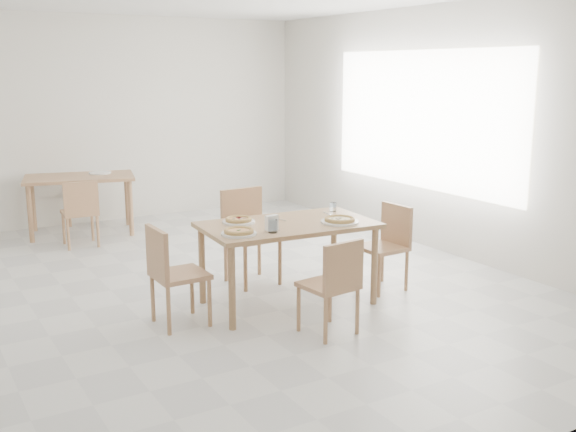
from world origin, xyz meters
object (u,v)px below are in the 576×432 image
main_table (288,232)px  chair_south (334,281)px  plate_margherita (239,234)px  tumbler_a (273,226)px  napkin_holder (272,224)px  chair_west (171,269)px  plate_empty (100,173)px  chair_east (388,240)px  second_table (80,183)px  tumbler_b (333,207)px  chair_back_n (78,186)px  chair_north (248,229)px  chair_back_s (80,209)px  plate_mushroom (340,222)px  pizza_pepperoni (239,219)px  pizza_margherita (239,231)px  pizza_mushroom (340,219)px  plate_pepperoni (239,222)px

main_table → chair_south: (-0.07, -0.83, -0.21)m
plate_margherita → tumbler_a: 0.29m
napkin_holder → chair_south: bearing=-80.9°
chair_west → main_table: bearing=-92.0°
main_table → plate_empty: (-0.65, 3.71, 0.09)m
chair_east → second_table: chair_east is taller
main_table → tumbler_b: size_ratio=18.23×
chair_east → chair_back_n: chair_back_n is taller
napkin_holder → chair_west: bearing=155.7°
chair_north → chair_back_s: bearing=114.2°
main_table → plate_mushroom: 0.47m
chair_west → chair_south: bearing=-130.5°
chair_south → pizza_pepperoni: pizza_pepperoni is taller
chair_north → pizza_margherita: bearing=-123.9°
tumbler_a → chair_east: bearing=5.7°
chair_south → tumbler_b: 1.28m
chair_south → chair_north: bearing=-99.3°
chair_west → second_table: (0.17, 3.62, 0.17)m
chair_east → pizza_pepperoni: 1.50m
pizza_pepperoni → napkin_holder: 0.44m
main_table → pizza_mushroom: size_ratio=5.68×
chair_east → pizza_margherita: bearing=-90.7°
plate_empty → tumbler_a: bearing=-84.8°
chair_east → chair_south: bearing=-59.9°
pizza_pepperoni → napkin_holder: napkin_holder is taller
plate_pepperoni → napkin_holder: napkin_holder is taller
chair_back_n → pizza_pepperoni: bearing=-81.8°
chair_south → second_table: bearing=-85.9°
chair_north → tumbler_a: (-0.29, -1.02, 0.27)m
pizza_mushroom → chair_back_s: bearing=115.3°
chair_south → plate_margherita: chair_south is taller
main_table → second_table: 3.76m
chair_back_s → chair_back_n: chair_back_n is taller
tumbler_a → second_table: (-0.64, 3.88, -0.15)m
main_table → plate_empty: plate_empty is taller
pizza_mushroom → second_table: size_ratio=0.19×
main_table → chair_back_s: size_ratio=1.96×
main_table → chair_north: 0.80m
pizza_margherita → tumbler_a: (0.28, -0.07, 0.02)m
chair_west → chair_back_n: size_ratio=0.98×
pizza_margherita → tumbler_a: size_ratio=2.92×
chair_west → napkin_holder: 0.91m
chair_north → napkin_holder: (-0.28, -0.99, 0.28)m
tumbler_a → chair_back_s: bearing=104.4°
pizza_pepperoni → plate_empty: (-0.27, 3.49, -0.02)m
chair_north → tumbler_a: bearing=-108.8°
plate_mushroom → second_table: 4.10m
plate_empty → chair_west: bearing=-97.0°
plate_margherita → plate_pepperoni: same height
plate_mushroom → pizza_mushroom: (0.00, -0.00, 0.02)m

